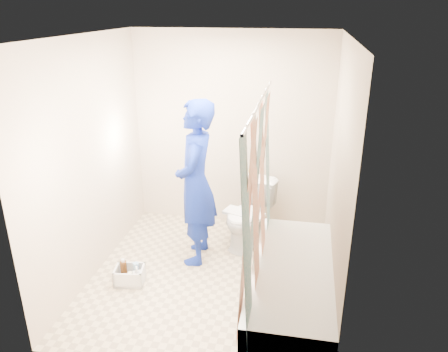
% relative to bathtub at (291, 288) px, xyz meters
% --- Properties ---
extents(floor, '(2.60, 2.60, 0.00)m').
position_rel_bathtub_xyz_m(floor, '(-0.85, 0.43, -0.27)').
color(floor, tan).
rests_on(floor, ground).
extents(ceiling, '(2.40, 2.60, 0.02)m').
position_rel_bathtub_xyz_m(ceiling, '(-0.85, 0.43, 2.13)').
color(ceiling, white).
rests_on(ceiling, wall_back).
extents(wall_back, '(2.40, 0.02, 2.40)m').
position_rel_bathtub_xyz_m(wall_back, '(-0.85, 1.73, 0.93)').
color(wall_back, '#C3B096').
rests_on(wall_back, ground).
extents(wall_front, '(2.40, 0.02, 2.40)m').
position_rel_bathtub_xyz_m(wall_front, '(-0.85, -0.88, 0.93)').
color(wall_front, '#C3B096').
rests_on(wall_front, ground).
extents(wall_left, '(0.02, 2.60, 2.40)m').
position_rel_bathtub_xyz_m(wall_left, '(-2.05, 0.43, 0.93)').
color(wall_left, '#C3B096').
rests_on(wall_left, ground).
extents(wall_right, '(0.02, 2.60, 2.40)m').
position_rel_bathtub_xyz_m(wall_right, '(0.35, 0.43, 0.93)').
color(wall_right, '#C3B096').
rests_on(wall_right, ground).
extents(bathtub, '(0.70, 1.75, 0.50)m').
position_rel_bathtub_xyz_m(bathtub, '(0.00, 0.00, 0.00)').
color(bathtub, white).
rests_on(bathtub, ground).
extents(curtain_rod, '(0.02, 1.90, 0.02)m').
position_rel_bathtub_xyz_m(curtain_rod, '(-0.33, 0.00, 1.68)').
color(curtain_rod, silver).
rests_on(curtain_rod, wall_back).
extents(shower_curtain, '(0.06, 1.75, 1.80)m').
position_rel_bathtub_xyz_m(shower_curtain, '(-0.33, 0.00, 0.75)').
color(shower_curtain, white).
rests_on(shower_curtain, curtain_rod).
extents(toilet, '(0.63, 0.83, 0.75)m').
position_rel_bathtub_xyz_m(toilet, '(-0.55, 1.18, 0.11)').
color(toilet, silver).
rests_on(toilet, ground).
extents(tank_lid, '(0.50, 0.34, 0.04)m').
position_rel_bathtub_xyz_m(tank_lid, '(-0.59, 1.07, 0.17)').
color(tank_lid, white).
rests_on(tank_lid, toilet).
extents(tank_internals, '(0.18, 0.09, 0.25)m').
position_rel_bathtub_xyz_m(tank_internals, '(-0.53, 1.39, 0.47)').
color(tank_internals, black).
rests_on(tank_internals, toilet).
extents(plumber, '(0.48, 0.69, 1.79)m').
position_rel_bathtub_xyz_m(plumber, '(-1.06, 0.77, 0.63)').
color(plumber, '#1145AA').
rests_on(plumber, ground).
extents(cleaning_caddy, '(0.32, 0.27, 0.22)m').
position_rel_bathtub_xyz_m(cleaning_caddy, '(-1.61, 0.17, -0.19)').
color(cleaning_caddy, silver).
rests_on(cleaning_caddy, ground).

